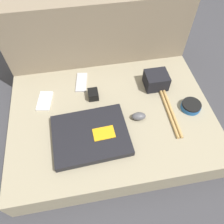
# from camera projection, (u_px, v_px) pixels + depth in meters

# --- Properties ---
(ground_plane) EXTENTS (8.00, 8.00, 0.00)m
(ground_plane) POSITION_uv_depth(u_px,v_px,m) (112.00, 130.00, 1.12)
(ground_plane) COLOR #38383D
(couch_seat) EXTENTS (0.93, 0.67, 0.14)m
(couch_seat) POSITION_uv_depth(u_px,v_px,m) (112.00, 122.00, 1.06)
(couch_seat) COLOR gray
(couch_seat) RESTS_ON ground_plane
(couch_backrest) EXTENTS (0.93, 0.20, 0.48)m
(couch_backrest) POSITION_uv_depth(u_px,v_px,m) (98.00, 39.00, 1.17)
(couch_backrest) COLOR #7F705B
(couch_backrest) RESTS_ON ground_plane
(laptop) EXTENTS (0.33, 0.27, 0.03)m
(laptop) POSITION_uv_depth(u_px,v_px,m) (91.00, 135.00, 0.93)
(laptop) COLOR black
(laptop) RESTS_ON couch_seat
(computer_mouse) EXTENTS (0.07, 0.05, 0.03)m
(computer_mouse) POSITION_uv_depth(u_px,v_px,m) (139.00, 116.00, 0.98)
(computer_mouse) COLOR #4C4C51
(computer_mouse) RESTS_ON couch_seat
(speaker_puck) EXTENTS (0.09, 0.09, 0.03)m
(speaker_puck) POSITION_uv_depth(u_px,v_px,m) (191.00, 106.00, 1.02)
(speaker_puck) COLOR #1E569E
(speaker_puck) RESTS_ON couch_seat
(phone_silver) EXTENTS (0.08, 0.12, 0.01)m
(phone_silver) POSITION_uv_depth(u_px,v_px,m) (45.00, 101.00, 1.05)
(phone_silver) COLOR silver
(phone_silver) RESTS_ON couch_seat
(phone_black) EXTENTS (0.07, 0.14, 0.01)m
(phone_black) POSITION_uv_depth(u_px,v_px,m) (82.00, 82.00, 1.12)
(phone_black) COLOR #B7B7BC
(phone_black) RESTS_ON couch_seat
(camera_pouch) EXTENTS (0.11, 0.10, 0.08)m
(camera_pouch) POSITION_uv_depth(u_px,v_px,m) (156.00, 80.00, 1.08)
(camera_pouch) COLOR black
(camera_pouch) RESTS_ON couch_seat
(charger_brick) EXTENTS (0.05, 0.06, 0.04)m
(charger_brick) POSITION_uv_depth(u_px,v_px,m) (93.00, 94.00, 1.05)
(charger_brick) COLOR black
(charger_brick) RESTS_ON couch_seat
(drumstick_pair) EXTENTS (0.04, 0.37, 0.01)m
(drumstick_pair) POSITION_uv_depth(u_px,v_px,m) (167.00, 104.00, 1.04)
(drumstick_pair) COLOR tan
(drumstick_pair) RESTS_ON couch_seat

